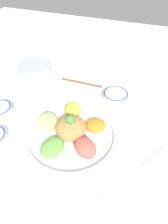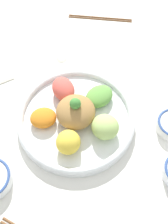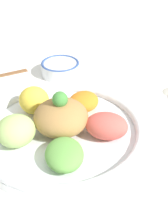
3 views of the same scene
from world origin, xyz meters
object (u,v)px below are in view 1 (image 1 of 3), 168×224
Objects in this scene: chopsticks_pair_far at (81,82)px; serving_spoon_extra at (101,212)px; side_serving_bowl at (35,69)px; serving_spoon_main at (158,155)px; rice_bowl_blue at (116,96)px; salad_platter at (71,132)px.

serving_spoon_extra is (-0.55, -0.25, -0.00)m from chopsticks_pair_far.
serving_spoon_main is at bearing -115.26° from side_serving_bowl.
rice_bowl_blue is 0.63× the size of side_serving_bowl.
chopsticks_pair_far is 1.80× the size of serving_spoon_extra.
rice_bowl_blue is 0.32m from serving_spoon_main.
side_serving_bowl is (0.06, 0.44, 0.01)m from rice_bowl_blue.
salad_platter is at bearing -134.60° from side_serving_bowl.
chopsticks_pair_far is at bearing 70.11° from rice_bowl_blue.
serving_spoon_extra is (-0.24, 0.14, 0.00)m from serving_spoon_main.
side_serving_bowl is (0.33, 0.33, 0.01)m from salad_platter.
rice_bowl_blue reaches higher than serving_spoon_main.
serving_spoon_main is (-0.24, -0.20, -0.02)m from rice_bowl_blue.
serving_spoon_extra is at bearing -136.99° from side_serving_bowl.
chopsticks_pair_far is (0.01, -0.25, -0.03)m from side_serving_bowl.
rice_bowl_blue is 0.87× the size of serving_spoon_main.
serving_spoon_main is at bearing 120.93° from serving_spoon_extra.
serving_spoon_extra is at bearing 5.22° from serving_spoon_main.
serving_spoon_main is (-0.31, -0.39, -0.00)m from chopsticks_pair_far.
serving_spoon_main is at bearing -86.18° from salad_platter.
serving_spoon_main is (-0.30, -0.65, -0.03)m from side_serving_bowl.
rice_bowl_blue is 0.90× the size of serving_spoon_extra.
rice_bowl_blue is at bearing -23.11° from salad_platter.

